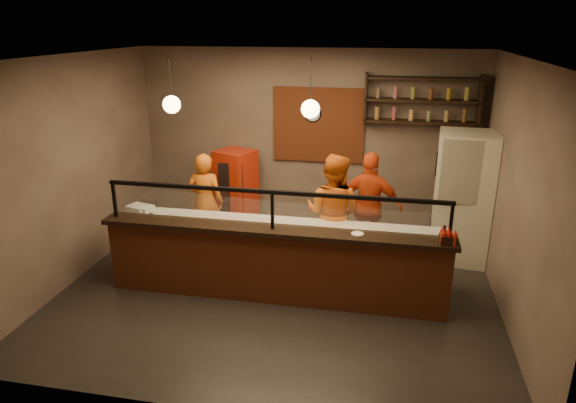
% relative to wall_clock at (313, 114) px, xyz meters
% --- Properties ---
extents(floor, '(6.00, 6.00, 0.00)m').
position_rel_wall_clock_xyz_m(floor, '(-0.10, -2.46, -2.10)').
color(floor, black).
rests_on(floor, ground).
extents(ceiling, '(6.00, 6.00, 0.00)m').
position_rel_wall_clock_xyz_m(ceiling, '(-0.10, -2.46, 1.10)').
color(ceiling, '#352F29').
rests_on(ceiling, wall_back).
extents(wall_back, '(6.00, 0.00, 6.00)m').
position_rel_wall_clock_xyz_m(wall_back, '(-0.10, 0.04, -0.50)').
color(wall_back, '#7B665A').
rests_on(wall_back, floor).
extents(wall_left, '(0.00, 5.00, 5.00)m').
position_rel_wall_clock_xyz_m(wall_left, '(-3.10, -2.46, -0.50)').
color(wall_left, '#7B665A').
rests_on(wall_left, floor).
extents(wall_right, '(0.00, 5.00, 5.00)m').
position_rel_wall_clock_xyz_m(wall_right, '(2.90, -2.46, -0.50)').
color(wall_right, '#7B665A').
rests_on(wall_right, floor).
extents(wall_front, '(6.00, 0.00, 6.00)m').
position_rel_wall_clock_xyz_m(wall_front, '(-0.10, -4.96, -0.50)').
color(wall_front, '#7B665A').
rests_on(wall_front, floor).
extents(brick_patch, '(1.60, 0.04, 1.30)m').
position_rel_wall_clock_xyz_m(brick_patch, '(0.10, 0.01, -0.20)').
color(brick_patch, brown).
rests_on(brick_patch, wall_back).
extents(service_counter, '(4.60, 0.25, 1.00)m').
position_rel_wall_clock_xyz_m(service_counter, '(-0.10, -2.76, -1.60)').
color(service_counter, brown).
rests_on(service_counter, floor).
extents(counter_ledge, '(4.70, 0.37, 0.06)m').
position_rel_wall_clock_xyz_m(counter_ledge, '(-0.10, -2.76, -1.07)').
color(counter_ledge, black).
rests_on(counter_ledge, service_counter).
extents(worktop_cabinet, '(4.60, 0.75, 0.85)m').
position_rel_wall_clock_xyz_m(worktop_cabinet, '(-0.10, -2.26, -1.68)').
color(worktop_cabinet, gray).
rests_on(worktop_cabinet, floor).
extents(worktop, '(4.60, 0.75, 0.05)m').
position_rel_wall_clock_xyz_m(worktop, '(-0.10, -2.26, -1.23)').
color(worktop, silver).
rests_on(worktop, worktop_cabinet).
extents(sneeze_guard, '(4.50, 0.05, 0.52)m').
position_rel_wall_clock_xyz_m(sneeze_guard, '(-0.10, -2.76, -0.73)').
color(sneeze_guard, white).
rests_on(sneeze_guard, counter_ledge).
extents(wall_shelving, '(1.84, 0.28, 0.85)m').
position_rel_wall_clock_xyz_m(wall_shelving, '(1.80, -0.14, 0.30)').
color(wall_shelving, black).
rests_on(wall_shelving, wall_back).
extents(wall_clock, '(0.30, 0.04, 0.30)m').
position_rel_wall_clock_xyz_m(wall_clock, '(0.00, 0.00, 0.00)').
color(wall_clock, black).
rests_on(wall_clock, wall_back).
extents(pendant_left, '(0.24, 0.24, 0.77)m').
position_rel_wall_clock_xyz_m(pendant_left, '(-1.60, -2.26, 0.45)').
color(pendant_left, black).
rests_on(pendant_left, ceiling).
extents(pendant_right, '(0.24, 0.24, 0.77)m').
position_rel_wall_clock_xyz_m(pendant_right, '(0.30, -2.26, 0.45)').
color(pendant_right, black).
rests_on(pendant_right, ceiling).
extents(cook_left, '(0.60, 0.40, 1.64)m').
position_rel_wall_clock_xyz_m(cook_left, '(-1.56, -1.30, -1.28)').
color(cook_left, orange).
rests_on(cook_left, floor).
extents(cook_mid, '(1.04, 0.91, 1.82)m').
position_rel_wall_clock_xyz_m(cook_mid, '(0.57, -1.65, -1.19)').
color(cook_mid, '#CA5813').
rests_on(cook_mid, floor).
extents(cook_right, '(1.06, 0.55, 1.74)m').
position_rel_wall_clock_xyz_m(cook_right, '(1.09, -1.14, -1.23)').
color(cook_right, '#E44615').
rests_on(cook_right, floor).
extents(fridge, '(0.92, 0.87, 2.05)m').
position_rel_wall_clock_xyz_m(fridge, '(2.50, -0.89, -1.07)').
color(fridge, beige).
rests_on(fridge, floor).
extents(red_cooler, '(0.80, 0.77, 1.45)m').
position_rel_wall_clock_xyz_m(red_cooler, '(-1.34, -0.31, -1.37)').
color(red_cooler, red).
rests_on(red_cooler, floor).
extents(pizza_dough, '(0.54, 0.54, 0.01)m').
position_rel_wall_clock_xyz_m(pizza_dough, '(0.91, -2.31, -1.19)').
color(pizza_dough, beige).
rests_on(pizza_dough, worktop).
extents(prep_tub_a, '(0.36, 0.32, 0.15)m').
position_rel_wall_clock_xyz_m(prep_tub_a, '(-2.25, -2.26, -1.13)').
color(prep_tub_a, silver).
rests_on(prep_tub_a, worktop).
extents(prep_tub_b, '(0.33, 0.28, 0.14)m').
position_rel_wall_clock_xyz_m(prep_tub_b, '(-2.19, -2.25, -1.13)').
color(prep_tub_b, silver).
rests_on(prep_tub_b, worktop).
extents(prep_tub_c, '(0.34, 0.32, 0.14)m').
position_rel_wall_clock_xyz_m(prep_tub_c, '(-1.80, -2.42, -1.13)').
color(prep_tub_c, silver).
rests_on(prep_tub_c, worktop).
extents(rolling_pin, '(0.35, 0.09, 0.06)m').
position_rel_wall_clock_xyz_m(rolling_pin, '(-2.11, -2.28, -1.17)').
color(rolling_pin, yellow).
rests_on(rolling_pin, worktop).
extents(condiment_caddy, '(0.21, 0.17, 0.11)m').
position_rel_wall_clock_xyz_m(condiment_caddy, '(2.10, -2.82, -0.98)').
color(condiment_caddy, black).
rests_on(condiment_caddy, counter_ledge).
extents(pepper_mill, '(0.05, 0.05, 0.18)m').
position_rel_wall_clock_xyz_m(pepper_mill, '(2.06, -2.70, -0.95)').
color(pepper_mill, black).
rests_on(pepper_mill, counter_ledge).
extents(small_plate, '(0.18, 0.18, 0.01)m').
position_rel_wall_clock_xyz_m(small_plate, '(1.00, -2.74, -1.03)').
color(small_plate, white).
rests_on(small_plate, counter_ledge).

